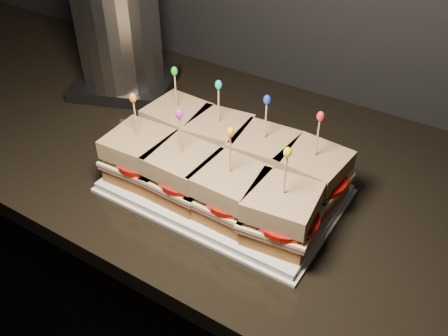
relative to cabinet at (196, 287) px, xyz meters
The scene contains 63 objects.
cabinet is the anchor object (origin of this frame).
granite_slab 0.46m from the cabinet, 90.00° to the right, with size 2.15×0.67×0.04m, color black.
platter 0.52m from the cabinet, 33.09° to the right, with size 0.40×0.24×0.02m, color silver.
platter_rim 0.51m from the cabinet, 33.09° to the right, with size 0.41×0.26×0.01m, color silver.
sandwich_0_bread_bot 0.51m from the cabinet, 76.13° to the right, with size 0.10×0.10×0.03m, color brown.
sandwich_0_ham 0.53m from the cabinet, 76.13° to the right, with size 0.11×0.11×0.01m, color #B35A4F.
sandwich_0_cheese 0.53m from the cabinet, 76.13° to the right, with size 0.11×0.11×0.01m, color #FAEEAD.
sandwich_0_tomato 0.54m from the cabinet, 65.08° to the right, with size 0.10×0.10×0.01m, color #AC0C06.
sandwich_0_bread_top 0.56m from the cabinet, 76.13° to the right, with size 0.10×0.10×0.03m, color #53280F.
sandwich_0_pick 0.61m from the cabinet, 76.13° to the right, with size 0.00×0.00×0.09m, color tan.
sandwich_0_frill 0.66m from the cabinet, 76.13° to the right, with size 0.01×0.01×0.02m, color #18BC1B.
sandwich_1_bread_bot 0.52m from the cabinet, 22.09° to the right, with size 0.10×0.10×0.03m, color brown.
sandwich_1_ham 0.54m from the cabinet, 22.09° to the right, with size 0.11×0.11×0.01m, color #B35A4F.
sandwich_1_cheese 0.54m from the cabinet, 22.09° to the right, with size 0.11×0.11×0.01m, color #FAEEAD.
sandwich_1_tomato 0.55m from the cabinet, 22.57° to the right, with size 0.10×0.10×0.01m, color #AC0C06.
sandwich_1_bread_top 0.57m from the cabinet, 22.09° to the right, with size 0.10×0.10×0.03m, color #53280F.
sandwich_1_pick 0.62m from the cabinet, 22.09° to the right, with size 0.00×0.00×0.09m, color tan.
sandwich_1_frill 0.66m from the cabinet, 22.09° to the right, with size 0.01×0.01×0.02m, color #09BFBE.
sandwich_2_bread_bot 0.55m from the cabinet, 12.06° to the right, with size 0.10×0.10×0.03m, color brown.
sandwich_2_ham 0.56m from the cabinet, 12.06° to the right, with size 0.11×0.11×0.01m, color #B35A4F.
sandwich_2_cheese 0.57m from the cabinet, 12.06° to the right, with size 0.11×0.11×0.01m, color #FAEEAD.
sandwich_2_tomato 0.58m from the cabinet, 12.95° to the right, with size 0.10×0.10×0.01m, color #AC0C06.
sandwich_2_bread_top 0.60m from the cabinet, 12.06° to the right, with size 0.10×0.10×0.03m, color #53280F.
sandwich_2_pick 0.64m from the cabinet, 12.06° to the right, with size 0.00×0.00×0.09m, color tan.
sandwich_2_frill 0.68m from the cabinet, 12.06° to the right, with size 0.01×0.01×0.02m, color #0D34D9.
sandwich_3_bread_bot 0.59m from the cabinet, ahead, with size 0.10×0.10×0.03m, color brown.
sandwich_3_ham 0.60m from the cabinet, ahead, with size 0.11×0.11×0.01m, color #B35A4F.
sandwich_3_cheese 0.61m from the cabinet, ahead, with size 0.11×0.11×0.01m, color #FAEEAD.
sandwich_3_tomato 0.62m from the cabinet, ahead, with size 0.10×0.10×0.01m, color #AC0C06.
sandwich_3_bread_top 0.63m from the cabinet, ahead, with size 0.10×0.10×0.03m, color #53280F.
sandwich_3_pick 0.68m from the cabinet, ahead, with size 0.00×0.00×0.09m, color tan.
sandwich_3_frill 0.72m from the cabinet, ahead, with size 0.01×0.01×0.02m, color red.
sandwich_4_bread_bot 0.53m from the cabinet, 86.13° to the right, with size 0.10×0.10×0.03m, color brown.
sandwich_4_ham 0.55m from the cabinet, 86.13° to the right, with size 0.11×0.11×0.01m, color #B35A4F.
sandwich_4_cheese 0.55m from the cabinet, 86.13° to the right, with size 0.11×0.11×0.01m, color #FAEEAD.
sandwich_4_tomato 0.56m from the cabinet, 82.04° to the right, with size 0.10×0.10×0.01m, color #AC0C06.
sandwich_4_bread_top 0.58m from the cabinet, 86.13° to the right, with size 0.10×0.10×0.03m, color #53280F.
sandwich_4_pick 0.63m from the cabinet, 86.13° to the right, with size 0.00×0.00×0.09m, color tan.
sandwich_4_frill 0.67m from the cabinet, 86.13° to the right, with size 0.01×0.01×0.02m, color orange.
sandwich_5_bread_bot 0.54m from the cabinet, 56.01° to the right, with size 0.10×0.10×0.03m, color brown.
sandwich_5_ham 0.56m from the cabinet, 56.01° to the right, with size 0.11×0.11×0.01m, color #B35A4F.
sandwich_5_cheese 0.56m from the cabinet, 56.01° to the right, with size 0.11×0.11×0.01m, color #FAEEAD.
sandwich_5_tomato 0.58m from the cabinet, 54.11° to the right, with size 0.10×0.10×0.01m, color #AC0C06.
sandwich_5_bread_top 0.59m from the cabinet, 56.01° to the right, with size 0.10×0.10×0.03m, color #53280F.
sandwich_5_pick 0.64m from the cabinet, 56.01° to the right, with size 0.00×0.00×0.09m, color tan.
sandwich_5_frill 0.68m from the cabinet, 56.01° to the right, with size 0.01×0.01×0.02m, color #D21FCE.
sandwich_6_bread_bot 0.57m from the cabinet, 37.98° to the right, with size 0.10×0.10×0.03m, color brown.
sandwich_6_ham 0.58m from the cabinet, 37.98° to the right, with size 0.11×0.11×0.01m, color #B35A4F.
sandwich_6_cheese 0.59m from the cabinet, 37.98° to the right, with size 0.11×0.11×0.01m, color #FAEEAD.
sandwich_6_tomato 0.60m from the cabinet, 37.41° to the right, with size 0.10×0.10×0.01m, color #AC0C06.
sandwich_6_bread_top 0.62m from the cabinet, 37.98° to the right, with size 0.10×0.10×0.03m, color #53280F.
sandwich_6_pick 0.66m from the cabinet, 37.98° to the right, with size 0.00×0.00×0.09m, color tan.
sandwich_6_frill 0.70m from the cabinet, 37.98° to the right, with size 0.01×0.01×0.02m, color orange.
sandwich_7_bread_bot 0.61m from the cabinet, 27.92° to the right, with size 0.10×0.10×0.03m, color brown.
sandwich_7_ham 0.62m from the cabinet, 27.92° to the right, with size 0.11×0.11×0.01m, color #B35A4F.
sandwich_7_cheese 0.63m from the cabinet, 27.92° to the right, with size 0.11×0.11×0.01m, color #FAEEAD.
sandwich_7_tomato 0.64m from the cabinet, 27.86° to the right, with size 0.10×0.10×0.01m, color #AC0C06.
sandwich_7_bread_top 0.65m from the cabinet, 27.92° to the right, with size 0.10×0.10×0.03m, color #53280F.
sandwich_7_pick 0.69m from the cabinet, 27.92° to the right, with size 0.00×0.00×0.09m, color tan.
sandwich_7_frill 0.73m from the cabinet, 27.92° to the right, with size 0.01×0.01×0.02m, color yellow.
appliance_base 0.56m from the cabinet, 158.57° to the left, with size 0.22×0.19×0.03m, color #262628.
appliance_body 0.68m from the cabinet, 158.57° to the left, with size 0.19×0.19×0.24m, color silver.
appliance 0.68m from the cabinet, 158.57° to the left, with size 0.22×0.19×0.29m, color silver, non-canonical shape.
Camera 1 is at (-0.17, 1.00, 1.50)m, focal length 40.00 mm.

